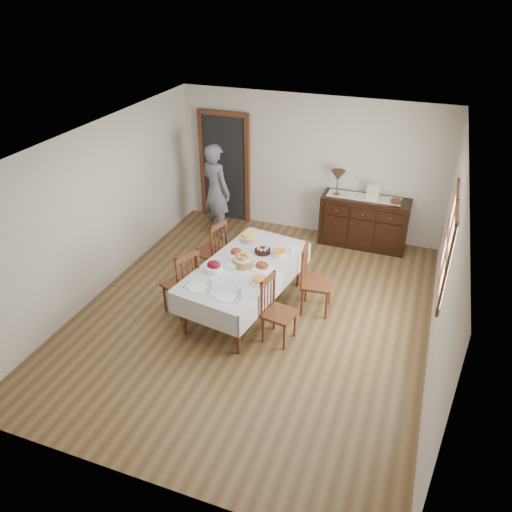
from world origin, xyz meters
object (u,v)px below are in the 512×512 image
(chair_left_far, at_px, (213,250))
(table_lamp, at_px, (338,176))
(dining_table, at_px, (245,271))
(sideboard, at_px, (364,222))
(chair_left_near, at_px, (183,282))
(chair_right_far, at_px, (313,279))
(chair_right_near, at_px, (276,309))
(person, at_px, (216,188))

(chair_left_far, xyz_separation_m, table_lamp, (1.59, 1.94, 0.77))
(dining_table, distance_m, chair_left_far, 1.04)
(dining_table, xyz_separation_m, sideboard, (1.31, 2.61, -0.20))
(chair_left_near, xyz_separation_m, table_lamp, (1.59, 2.99, 0.76))
(chair_right_far, relative_size, sideboard, 0.69)
(sideboard, bearing_deg, chair_left_near, -125.07)
(chair_right_near, relative_size, chair_right_far, 0.90)
(dining_table, bearing_deg, person, 132.89)
(chair_left_far, bearing_deg, chair_right_near, 65.87)
(chair_left_far, distance_m, table_lamp, 2.62)
(chair_right_near, relative_size, table_lamp, 2.10)
(chair_left_near, height_order, table_lamp, table_lamp)
(person, xyz_separation_m, table_lamp, (2.15, 0.50, 0.33))
(dining_table, bearing_deg, chair_left_near, -143.84)
(dining_table, xyz_separation_m, chair_left_near, (-0.81, -0.41, -0.13))
(chair_left_near, distance_m, chair_right_far, 1.91)
(chair_right_far, distance_m, table_lamp, 2.39)
(chair_right_near, relative_size, sideboard, 0.62)
(chair_left_near, relative_size, table_lamp, 2.31)
(dining_table, relative_size, chair_left_near, 2.22)
(person, distance_m, table_lamp, 2.23)
(chair_right_near, height_order, chair_right_far, chair_right_far)
(chair_left_far, bearing_deg, chair_right_far, 93.59)
(dining_table, bearing_deg, chair_right_near, -29.09)
(chair_left_far, bearing_deg, table_lamp, 154.76)
(chair_left_near, height_order, person, person)
(person, relative_size, table_lamp, 4.16)
(person, bearing_deg, chair_left_near, 127.53)
(chair_left_near, distance_m, chair_left_far, 1.05)
(chair_right_near, xyz_separation_m, chair_right_far, (0.30, 0.82, 0.05))
(chair_left_far, bearing_deg, sideboard, 147.00)
(chair_left_far, distance_m, sideboard, 2.90)
(sideboard, height_order, person, person)
(chair_right_far, bearing_deg, person, 47.28)
(sideboard, bearing_deg, chair_right_near, -101.90)
(chair_left_near, relative_size, sideboard, 0.68)
(chair_right_far, height_order, table_lamp, table_lamp)
(table_lamp, bearing_deg, person, -166.85)
(chair_right_far, bearing_deg, table_lamp, -1.06)
(chair_left_near, bearing_deg, chair_left_far, -156.77)
(dining_table, relative_size, person, 1.23)
(chair_left_near, bearing_deg, sideboard, 168.13)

